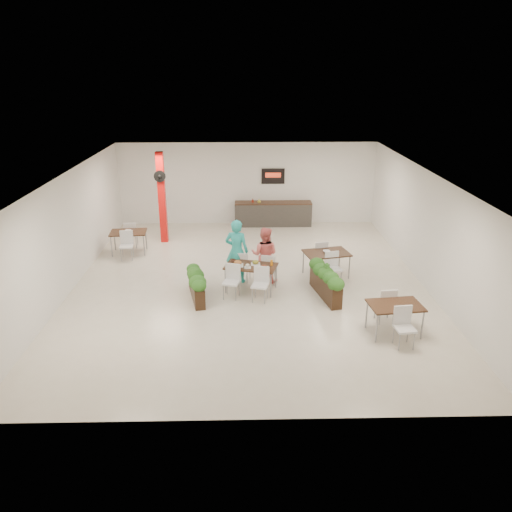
{
  "coord_description": "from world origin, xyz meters",
  "views": [
    {
      "loc": [
        -0.11,
        -13.27,
        5.89
      ],
      "look_at": [
        0.18,
        -0.68,
        1.1
      ],
      "focal_mm": 35.0,
      "sensor_mm": 36.0,
      "label": 1
    }
  ],
  "objects_px": {
    "service_counter": "(273,213)",
    "side_table_a": "(128,235)",
    "diner_man": "(237,251)",
    "red_column": "(162,197)",
    "planter_left": "(196,281)",
    "side_table_c": "(395,309)",
    "planter_right": "(326,280)",
    "side_table_b": "(326,256)",
    "diner_woman": "(265,255)",
    "main_table": "(251,269)"
  },
  "relations": [
    {
      "from": "service_counter",
      "to": "side_table_a",
      "type": "distance_m",
      "value": 5.85
    },
    {
      "from": "diner_man",
      "to": "red_column",
      "type": "bearing_deg",
      "value": -38.75
    },
    {
      "from": "planter_left",
      "to": "side_table_a",
      "type": "height_order",
      "value": "side_table_a"
    },
    {
      "from": "side_table_c",
      "to": "red_column",
      "type": "bearing_deg",
      "value": 127.0
    },
    {
      "from": "planter_left",
      "to": "side_table_c",
      "type": "relative_size",
      "value": 1.01
    },
    {
      "from": "planter_left",
      "to": "planter_right",
      "type": "relative_size",
      "value": 0.92
    },
    {
      "from": "planter_left",
      "to": "side_table_a",
      "type": "xyz_separation_m",
      "value": [
        -2.57,
        3.56,
        0.14
      ]
    },
    {
      "from": "side_table_b",
      "to": "planter_right",
      "type": "bearing_deg",
      "value": -111.6
    },
    {
      "from": "diner_man",
      "to": "side_table_b",
      "type": "bearing_deg",
      "value": -157.5
    },
    {
      "from": "planter_right",
      "to": "side_table_b",
      "type": "distance_m",
      "value": 1.46
    },
    {
      "from": "side_table_a",
      "to": "side_table_b",
      "type": "relative_size",
      "value": 0.99
    },
    {
      "from": "planter_left",
      "to": "side_table_b",
      "type": "bearing_deg",
      "value": 21.08
    },
    {
      "from": "side_table_a",
      "to": "side_table_c",
      "type": "distance_m",
      "value": 9.26
    },
    {
      "from": "diner_woman",
      "to": "planter_left",
      "type": "relative_size",
      "value": 0.98
    },
    {
      "from": "side_table_b",
      "to": "side_table_c",
      "type": "height_order",
      "value": "same"
    },
    {
      "from": "diner_woman",
      "to": "planter_left",
      "type": "xyz_separation_m",
      "value": [
        -1.88,
        -1.1,
        -0.34
      ]
    },
    {
      "from": "main_table",
      "to": "side_table_b",
      "type": "distance_m",
      "value": 2.47
    },
    {
      "from": "red_column",
      "to": "side_table_a",
      "type": "xyz_separation_m",
      "value": [
        -1.01,
        -1.17,
        -1.01
      ]
    },
    {
      "from": "red_column",
      "to": "planter_right",
      "type": "height_order",
      "value": "red_column"
    },
    {
      "from": "service_counter",
      "to": "side_table_b",
      "type": "height_order",
      "value": "service_counter"
    },
    {
      "from": "diner_woman",
      "to": "side_table_c",
      "type": "distance_m",
      "value": 4.29
    },
    {
      "from": "main_table",
      "to": "diner_man",
      "type": "bearing_deg",
      "value": 120.84
    },
    {
      "from": "diner_man",
      "to": "planter_right",
      "type": "bearing_deg",
      "value": 170.93
    },
    {
      "from": "red_column",
      "to": "diner_man",
      "type": "bearing_deg",
      "value": -53.9
    },
    {
      "from": "diner_woman",
      "to": "side_table_b",
      "type": "relative_size",
      "value": 0.98
    },
    {
      "from": "side_table_b",
      "to": "diner_man",
      "type": "bearing_deg",
      "value": 175.07
    },
    {
      "from": "diner_man",
      "to": "planter_right",
      "type": "distance_m",
      "value": 2.69
    },
    {
      "from": "side_table_a",
      "to": "planter_left",
      "type": "bearing_deg",
      "value": -58.84
    },
    {
      "from": "planter_left",
      "to": "side_table_b",
      "type": "relative_size",
      "value": 1.0
    },
    {
      "from": "red_column",
      "to": "side_table_a",
      "type": "relative_size",
      "value": 1.94
    },
    {
      "from": "planter_left",
      "to": "planter_right",
      "type": "xyz_separation_m",
      "value": [
        3.5,
        0.01,
        0.01
      ]
    },
    {
      "from": "red_column",
      "to": "side_table_a",
      "type": "bearing_deg",
      "value": -130.76
    },
    {
      "from": "planter_left",
      "to": "side_table_c",
      "type": "distance_m",
      "value": 5.22
    },
    {
      "from": "service_counter",
      "to": "side_table_c",
      "type": "bearing_deg",
      "value": -74.74
    },
    {
      "from": "service_counter",
      "to": "planter_right",
      "type": "height_order",
      "value": "service_counter"
    },
    {
      "from": "diner_man",
      "to": "planter_right",
      "type": "relative_size",
      "value": 1.03
    },
    {
      "from": "service_counter",
      "to": "side_table_a",
      "type": "bearing_deg",
      "value": -148.79
    },
    {
      "from": "main_table",
      "to": "planter_left",
      "type": "xyz_separation_m",
      "value": [
        -1.47,
        -0.45,
        -0.15
      ]
    },
    {
      "from": "diner_man",
      "to": "diner_woman",
      "type": "distance_m",
      "value": 0.81
    },
    {
      "from": "red_column",
      "to": "planter_right",
      "type": "xyz_separation_m",
      "value": [
        5.07,
        -4.72,
        -1.15
      ]
    },
    {
      "from": "red_column",
      "to": "service_counter",
      "type": "distance_m",
      "value": 4.56
    },
    {
      "from": "diner_woman",
      "to": "side_table_b",
      "type": "xyz_separation_m",
      "value": [
        1.85,
        0.34,
        -0.18
      ]
    },
    {
      "from": "main_table",
      "to": "planter_left",
      "type": "height_order",
      "value": "main_table"
    },
    {
      "from": "diner_man",
      "to": "planter_left",
      "type": "bearing_deg",
      "value": 60.55
    },
    {
      "from": "main_table",
      "to": "diner_woman",
      "type": "distance_m",
      "value": 0.79
    },
    {
      "from": "main_table",
      "to": "diner_man",
      "type": "height_order",
      "value": "diner_man"
    },
    {
      "from": "planter_left",
      "to": "diner_man",
      "type": "bearing_deg",
      "value": 45.39
    },
    {
      "from": "service_counter",
      "to": "planter_left",
      "type": "relative_size",
      "value": 1.79
    },
    {
      "from": "planter_right",
      "to": "side_table_b",
      "type": "bearing_deg",
      "value": 80.68
    },
    {
      "from": "side_table_a",
      "to": "side_table_c",
      "type": "xyz_separation_m",
      "value": [
        7.36,
        -5.61,
        -0.0
      ]
    }
  ]
}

